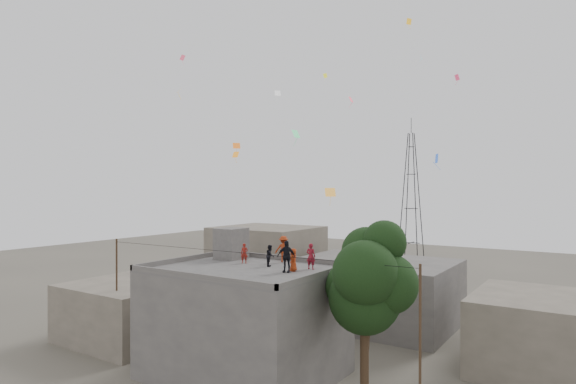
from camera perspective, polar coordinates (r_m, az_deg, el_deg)
name	(u,v)px	position (r m, az deg, el deg)	size (l,w,h in m)	color
ground	(245,375)	(29.56, -5.13, -20.78)	(140.00, 140.00, 0.00)	#4C483E
main_building	(245,322)	(28.60, -5.14, -15.07)	(10.00, 8.00, 6.10)	#514F4C
parapet	(245,266)	(27.92, -5.14, -8.73)	(10.00, 8.00, 0.30)	#514F4C
stair_head_box	(231,243)	(31.81, -6.75, -6.07)	(1.60, 1.80, 2.00)	#514F4C
neighbor_west	(144,307)	(37.73, -16.69, -12.92)	(8.00, 10.00, 4.00)	#60574B
neighbor_north	(375,292)	(39.52, 10.26, -11.56)	(12.00, 9.00, 5.00)	#514F4C
neighbor_northwest	(267,263)	(46.91, -2.51, -8.42)	(9.00, 8.00, 7.00)	#60574B
neighbor_east	(539,333)	(32.84, 27.59, -14.60)	(7.00, 8.00, 4.40)	#60574B
tree	(368,280)	(24.66, 9.51, -10.29)	(4.90, 4.60, 9.10)	black
utility_line	(238,314)	(27.16, -5.98, -14.21)	(20.12, 0.62, 7.40)	black
transmission_tower	(411,201)	(65.13, 14.38, -1.05)	(2.97, 2.97, 20.01)	black
person_red_adult	(311,256)	(27.53, 2.72, -7.62)	(0.54, 0.35, 1.48)	maroon
person_orange_child	(293,260)	(26.89, 0.65, -8.04)	(0.62, 0.40, 1.26)	#B73815
person_dark_child	(270,256)	(28.58, -2.12, -7.54)	(0.61, 0.48, 1.27)	black
person_dark_adult	(286,256)	(26.50, -0.20, -7.65)	(1.02, 0.42, 1.74)	black
person_orange_adult	(284,249)	(30.17, -0.53, -6.77)	(1.05, 0.60, 1.63)	#982E11
person_red_child	(244,253)	(29.80, -5.20, -7.26)	(0.44, 0.29, 1.22)	maroon
kites	(313,107)	(32.98, 3.02, 10.04)	(18.72, 20.01, 12.85)	orange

